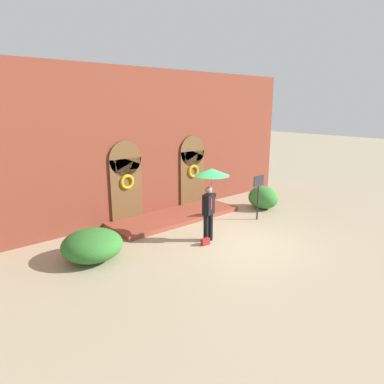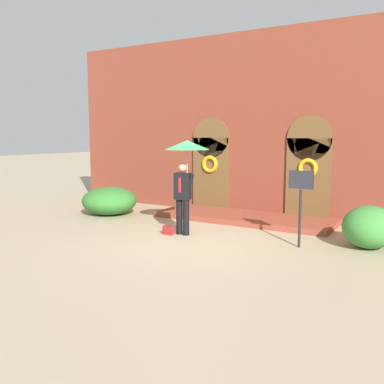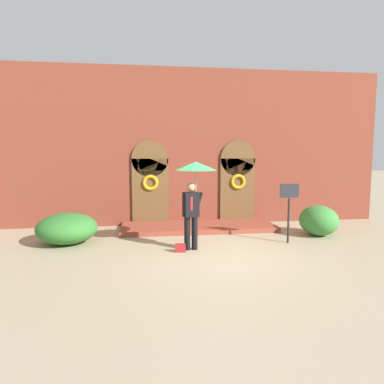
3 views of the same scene
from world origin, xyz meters
The scene contains 7 objects.
ground_plane centered at (0.00, 0.00, 0.00)m, with size 80.00×80.00×0.00m, color tan.
building_facade centered at (0.00, 4.15, 2.68)m, with size 14.00×2.30×5.60m.
person_with_umbrella centered at (-0.48, 0.59, 1.91)m, with size 1.10×1.10×2.36m.
handbag centered at (-0.89, 0.39, 0.11)m, with size 0.28×0.12×0.22m, color maroon.
sign_post centered at (2.30, 0.91, 1.16)m, with size 0.56×0.06×1.72m.
shrub_left centered at (-4.03, 1.71, 0.44)m, with size 1.71×1.69×0.87m, color #2D6B28.
shrub_right centered at (3.64, 1.67, 0.47)m, with size 1.17×1.31×0.95m, color #387A33.
Camera 2 is at (5.07, -8.30, 2.51)m, focal length 40.00 mm.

